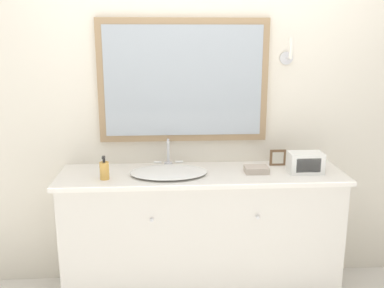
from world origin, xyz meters
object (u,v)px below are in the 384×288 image
(picture_frame, at_px, (278,158))
(sink_basin, at_px, (169,171))
(appliance_box, at_px, (306,163))
(soap_bottle, at_px, (104,170))

(picture_frame, bearing_deg, sink_basin, -168.71)
(sink_basin, relative_size, appliance_box, 2.27)
(sink_basin, distance_m, picture_frame, 0.79)
(sink_basin, bearing_deg, appliance_box, -1.31)
(soap_bottle, height_order, appliance_box, soap_bottle)
(soap_bottle, bearing_deg, appliance_box, 2.32)
(appliance_box, bearing_deg, sink_basin, 178.69)
(soap_bottle, bearing_deg, sink_basin, 10.30)
(sink_basin, bearing_deg, picture_frame, 11.29)
(appliance_box, height_order, picture_frame, appliance_box)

